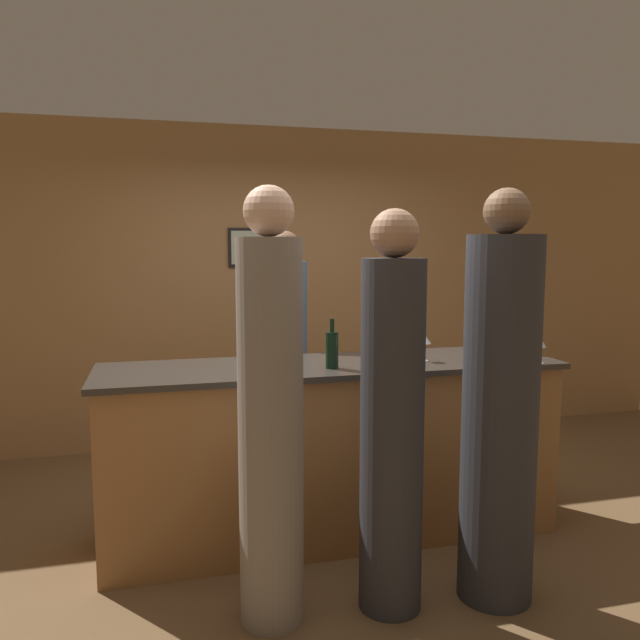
# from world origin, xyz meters

# --- Properties ---
(ground_plane) EXTENTS (14.00, 14.00, 0.00)m
(ground_plane) POSITION_xyz_m (0.00, 0.00, 0.00)
(ground_plane) COLOR brown
(back_wall) EXTENTS (8.00, 0.08, 2.80)m
(back_wall) POSITION_xyz_m (-0.00, 1.98, 1.40)
(back_wall) COLOR #A37547
(back_wall) RESTS_ON ground_plane
(bar_counter) EXTENTS (2.75, 0.73, 1.07)m
(bar_counter) POSITION_xyz_m (0.00, 0.00, 0.54)
(bar_counter) COLOR #996638
(bar_counter) RESTS_ON ground_plane
(bartender) EXTENTS (0.31, 0.31, 1.87)m
(bartender) POSITION_xyz_m (-0.13, 0.77, 0.88)
(bartender) COLOR #4C6B93
(bartender) RESTS_ON ground_plane
(guest_0) EXTENTS (0.30, 0.30, 1.94)m
(guest_0) POSITION_xyz_m (0.06, -0.82, 0.92)
(guest_0) COLOR #2D2D33
(guest_0) RESTS_ON ground_plane
(guest_1) EXTENTS (0.30, 0.30, 2.03)m
(guest_1) POSITION_xyz_m (-0.52, -0.78, 0.97)
(guest_1) COLOR gray
(guest_1) RESTS_ON ground_plane
(guest_2) EXTENTS (0.37, 0.37, 2.04)m
(guest_2) POSITION_xyz_m (0.61, -0.87, 0.95)
(guest_2) COLOR #2D2D33
(guest_2) RESTS_ON ground_plane
(wine_bottle_0) EXTENTS (0.07, 0.07, 0.29)m
(wine_bottle_0) POSITION_xyz_m (-0.04, -0.15, 1.18)
(wine_bottle_0) COLOR black
(wine_bottle_0) RESTS_ON bar_counter
(wine_bottle_1) EXTENTS (0.08, 0.08, 0.26)m
(wine_bottle_1) POSITION_xyz_m (1.27, 0.03, 1.17)
(wine_bottle_1) COLOR black
(wine_bottle_1) RESTS_ON bar_counter
(wine_glass_0) EXTENTS (0.08, 0.08, 0.16)m
(wine_glass_0) POSITION_xyz_m (0.78, -0.28, 1.19)
(wine_glass_0) COLOR silver
(wine_glass_0) RESTS_ON bar_counter
(wine_glass_1) EXTENTS (0.07, 0.07, 0.16)m
(wine_glass_1) POSITION_xyz_m (1.19, -0.32, 1.19)
(wine_glass_1) COLOR silver
(wine_glass_1) RESTS_ON bar_counter
(wine_glass_2) EXTENTS (0.08, 0.08, 0.16)m
(wine_glass_2) POSITION_xyz_m (0.56, -0.08, 1.20)
(wine_glass_2) COLOR silver
(wine_glass_2) RESTS_ON bar_counter
(wine_glass_3) EXTENTS (0.08, 0.08, 0.16)m
(wine_glass_3) POSITION_xyz_m (0.99, -0.16, 1.18)
(wine_glass_3) COLOR silver
(wine_glass_3) RESTS_ON bar_counter
(wine_glass_4) EXTENTS (0.06, 0.06, 0.16)m
(wine_glass_4) POSITION_xyz_m (1.10, -0.02, 1.19)
(wine_glass_4) COLOR silver
(wine_glass_4) RESTS_ON bar_counter
(wine_glass_5) EXTENTS (0.07, 0.07, 0.15)m
(wine_glass_5) POSITION_xyz_m (0.27, -0.28, 1.18)
(wine_glass_5) COLOR silver
(wine_glass_5) RESTS_ON bar_counter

